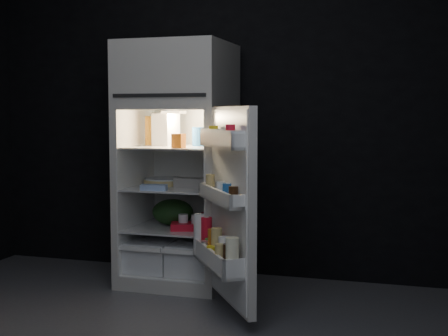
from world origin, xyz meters
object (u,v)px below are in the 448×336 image
(refrigerator, at_px, (179,155))
(fridge_door, at_px, (227,209))
(milk_jug, at_px, (166,130))
(yogurt_tray, at_px, (191,226))
(egg_carton, at_px, (194,183))

(refrigerator, xyz_separation_m, fridge_door, (0.58, -0.69, -0.28))
(fridge_door, bearing_deg, milk_jug, 135.25)
(refrigerator, distance_m, fridge_door, 0.94)
(refrigerator, relative_size, milk_jug, 7.42)
(milk_jug, bearing_deg, refrigerator, 22.68)
(refrigerator, relative_size, yogurt_tray, 6.19)
(egg_carton, height_order, yogurt_tray, egg_carton)
(refrigerator, relative_size, fridge_door, 1.46)
(egg_carton, relative_size, yogurt_tray, 0.99)
(refrigerator, relative_size, egg_carton, 6.28)
(milk_jug, bearing_deg, egg_carton, 3.59)
(fridge_door, distance_m, egg_carton, 0.77)
(fridge_door, height_order, egg_carton, fridge_door)
(egg_carton, bearing_deg, fridge_door, -51.51)
(milk_jug, xyz_separation_m, yogurt_tray, (0.24, -0.11, -0.69))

